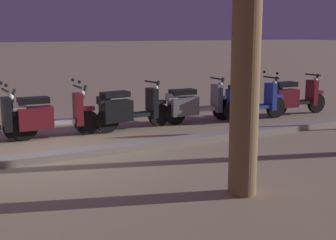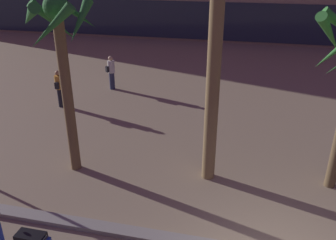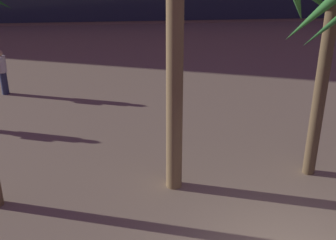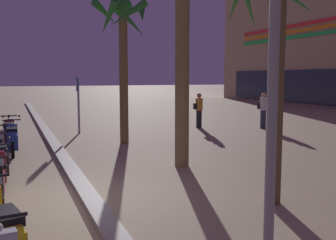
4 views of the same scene
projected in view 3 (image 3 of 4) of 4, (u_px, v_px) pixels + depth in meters
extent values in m
cylinder|color=olive|center=(175.00, 57.00, 9.33)|extent=(0.37, 0.37, 6.42)
cylinder|color=brown|center=(321.00, 87.00, 10.26)|extent=(0.30, 0.30, 4.63)
cone|color=#337A33|center=(298.00, 2.00, 9.81)|extent=(1.13, 1.59, 1.31)
cone|color=#337A33|center=(315.00, 14.00, 9.15)|extent=(1.12, 1.40, 1.52)
cylinder|color=#2D3351|center=(4.00, 83.00, 16.15)|extent=(0.26, 0.26, 0.84)
cylinder|color=silver|center=(1.00, 64.00, 15.85)|extent=(0.34, 0.34, 0.60)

